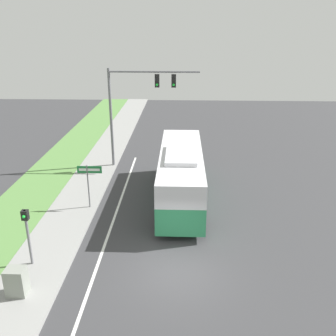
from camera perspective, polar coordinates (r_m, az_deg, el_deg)
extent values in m
plane|color=#38383A|center=(17.14, 1.35, -15.49)|extent=(80.00, 80.00, 0.00)
cube|color=gray|center=(18.23, -19.17, -14.09)|extent=(2.80, 80.00, 0.12)
cube|color=silver|center=(17.54, -10.92, -14.96)|extent=(0.14, 30.00, 0.01)
cube|color=#2D8956|center=(22.94, 1.96, -2.25)|extent=(2.51, 10.08, 1.49)
cube|color=silver|center=(22.44, 2.00, 0.93)|extent=(2.51, 10.08, 1.22)
cube|color=black|center=(22.59, 1.99, -0.07)|extent=(2.55, 9.27, 0.92)
cube|color=silver|center=(21.48, 2.02, 2.06)|extent=(1.76, 3.53, 0.24)
cylinder|color=black|center=(26.11, -0.67, -0.84)|extent=(0.28, 0.95, 0.95)
cylinder|color=black|center=(26.11, 4.62, -0.91)|extent=(0.28, 0.95, 0.95)
cylinder|color=black|center=(20.45, -1.51, -7.37)|extent=(0.28, 0.95, 0.95)
cylinder|color=black|center=(20.45, 5.31, -7.46)|extent=(0.28, 0.95, 0.95)
cylinder|color=slate|center=(28.01, -8.66, 7.33)|extent=(0.20, 0.20, 7.36)
cylinder|color=slate|center=(26.99, -2.15, 14.45)|extent=(6.40, 0.14, 0.14)
cube|color=black|center=(27.05, -1.67, 13.15)|extent=(0.32, 0.28, 0.90)
sphere|color=#1ED838|center=(26.91, -1.69, 12.57)|extent=(0.18, 0.18, 0.18)
cube|color=black|center=(27.00, 0.88, 13.14)|extent=(0.32, 0.28, 0.90)
sphere|color=#1ED838|center=(26.86, 0.87, 12.56)|extent=(0.18, 0.18, 0.18)
cylinder|color=slate|center=(17.81, -20.46, -10.07)|extent=(0.12, 0.12, 2.80)
cube|color=black|center=(17.25, -20.96, -6.71)|extent=(0.28, 0.24, 0.44)
sphere|color=#1ED838|center=(17.13, -21.14, -6.93)|extent=(0.14, 0.14, 0.14)
cylinder|color=slate|center=(22.19, -12.03, -2.90)|extent=(0.08, 0.08, 2.74)
cube|color=#196B33|center=(21.74, -11.89, -0.24)|extent=(1.42, 0.03, 0.43)
cube|color=white|center=(21.72, -11.90, -0.26)|extent=(1.21, 0.01, 0.15)
cube|color=gray|center=(16.56, -22.09, -15.74)|extent=(0.77, 0.63, 1.17)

